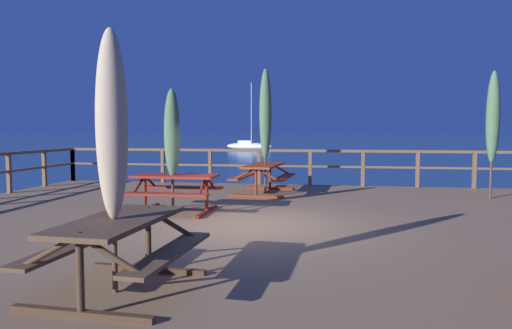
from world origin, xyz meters
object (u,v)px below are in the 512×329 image
at_px(patio_umbrella_short_back, 265,115).
at_px(patio_umbrella_tall_back_right, 112,126).
at_px(picnic_table_front_right, 263,172).
at_px(patio_umbrella_tall_mid_left, 172,134).
at_px(patio_umbrella_tall_back_left, 493,118).
at_px(picnic_table_back_left, 119,239).
at_px(picnic_table_back_right, 175,185).
at_px(sailboat_distant, 249,146).

height_order(patio_umbrella_short_back, patio_umbrella_tall_back_right, patio_umbrella_short_back).
distance_m(picnic_table_front_right, patio_umbrella_tall_mid_left, 3.65).
bearing_deg(patio_umbrella_tall_back_right, patio_umbrella_tall_back_left, 52.50).
xyz_separation_m(picnic_table_front_right, picnic_table_back_left, (-0.32, -7.81, -0.01)).
height_order(patio_umbrella_tall_mid_left, patio_umbrella_tall_back_left, patio_umbrella_tall_back_left).
bearing_deg(patio_umbrella_tall_mid_left, picnic_table_back_right, 59.48).
distance_m(picnic_table_front_right, patio_umbrella_short_back, 1.52).
height_order(picnic_table_front_right, patio_umbrella_tall_back_right, patio_umbrella_tall_back_right).
bearing_deg(picnic_table_back_right, patio_umbrella_short_back, 65.75).
bearing_deg(patio_umbrella_tall_back_right, picnic_table_back_right, 101.86).
distance_m(patio_umbrella_tall_mid_left, sailboat_distant, 44.67).
bearing_deg(sailboat_distant, patio_umbrella_short_back, -78.99).
height_order(picnic_table_back_right, patio_umbrella_tall_back_left, patio_umbrella_tall_back_left).
bearing_deg(patio_umbrella_tall_back_left, sailboat_distant, 108.30).
relative_size(patio_umbrella_tall_back_right, patio_umbrella_tall_back_left, 0.87).
height_order(patio_umbrella_short_back, sailboat_distant, sailboat_distant).
bearing_deg(picnic_table_back_left, patio_umbrella_short_back, 87.18).
relative_size(picnic_table_back_right, patio_umbrella_short_back, 0.51).
bearing_deg(picnic_table_back_left, picnic_table_back_right, 102.31).
xyz_separation_m(patio_umbrella_short_back, patio_umbrella_tall_mid_left, (-1.43, -3.16, -0.48)).
bearing_deg(patio_umbrella_tall_back_left, picnic_table_front_right, 179.57).
relative_size(picnic_table_back_right, picnic_table_back_left, 0.93).
bearing_deg(patio_umbrella_tall_back_left, picnic_table_back_right, -155.94).
height_order(picnic_table_back_left, patio_umbrella_short_back, patio_umbrella_short_back).
xyz_separation_m(picnic_table_back_right, sailboat_distant, (-6.58, 44.10, -0.67)).
relative_size(picnic_table_back_right, sailboat_distant, 0.22).
height_order(picnic_table_back_right, patio_umbrella_tall_back_right, patio_umbrella_tall_back_right).
bearing_deg(picnic_table_front_right, patio_umbrella_tall_back_left, -0.43).
height_order(picnic_table_front_right, picnic_table_back_right, same).
xyz_separation_m(picnic_table_back_left, sailboat_distant, (-7.60, 48.75, -0.68)).
distance_m(picnic_table_back_right, sailboat_distant, 44.59).
height_order(picnic_table_back_left, patio_umbrella_tall_back_right, patio_umbrella_tall_back_right).
bearing_deg(patio_umbrella_tall_mid_left, patio_umbrella_short_back, 65.63).
bearing_deg(sailboat_distant, picnic_table_back_right, -81.51).
bearing_deg(patio_umbrella_short_back, patio_umbrella_tall_mid_left, -114.37).
xyz_separation_m(patio_umbrella_short_back, patio_umbrella_tall_back_left, (5.57, 0.01, -0.10)).
bearing_deg(patio_umbrella_tall_back_left, patio_umbrella_tall_mid_left, -155.63).
height_order(picnic_table_front_right, patio_umbrella_tall_mid_left, patio_umbrella_tall_mid_left).
distance_m(picnic_table_back_left, patio_umbrella_tall_mid_left, 4.82).
relative_size(picnic_table_back_right, patio_umbrella_tall_mid_left, 0.67).
xyz_separation_m(picnic_table_back_right, patio_umbrella_short_back, (1.40, 3.10, 1.53)).
distance_m(patio_umbrella_short_back, sailboat_distant, 41.82).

